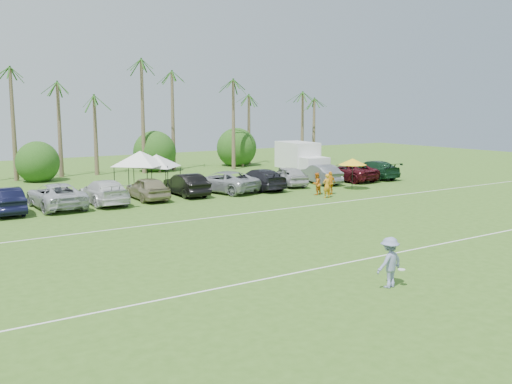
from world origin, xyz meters
TOP-DOWN VIEW (x-y plane):
  - ground at (0.00, 0.00)m, footprint 120.00×120.00m
  - field_lines at (0.00, 8.00)m, footprint 80.00×12.10m
  - palm_tree_3 at (-8.00, 38.00)m, footprint 2.40×2.40m
  - palm_tree_4 at (-4.00, 38.00)m, footprint 2.40×2.40m
  - palm_tree_5 at (0.00, 38.00)m, footprint 2.40×2.40m
  - palm_tree_6 at (4.00, 38.00)m, footprint 2.40×2.40m
  - palm_tree_7 at (8.00, 38.00)m, footprint 2.40×2.40m
  - palm_tree_8 at (13.00, 38.00)m, footprint 2.40×2.40m
  - palm_tree_9 at (18.00, 38.00)m, footprint 2.40×2.40m
  - palm_tree_10 at (23.00, 38.00)m, footprint 2.40×2.40m
  - palm_tree_11 at (27.00, 38.00)m, footprint 2.40×2.40m
  - bush_tree_1 at (-6.00, 39.00)m, footprint 4.00×4.00m
  - bush_tree_2 at (6.00, 39.00)m, footprint 4.00×4.00m
  - bush_tree_3 at (16.00, 39.00)m, footprint 4.00×4.00m
  - sideline_player_a at (9.50, 15.97)m, footprint 0.68×0.48m
  - sideline_player_b at (9.83, 17.55)m, footprint 0.92×0.78m
  - sideline_player_c at (10.77, 17.03)m, footprint 1.10×0.62m
  - box_truck at (15.37, 26.58)m, footprint 3.32×6.69m
  - canopy_tent_left at (-1.09, 25.36)m, footprint 4.74×4.74m
  - canopy_tent_right at (0.36, 25.65)m, footprint 4.23×4.23m
  - market_umbrella at (13.92, 18.04)m, footprint 2.26×2.26m
  - frisbee_player at (-2.18, -1.34)m, footprint 1.29×0.82m
  - parked_car_1 at (-11.35, 22.22)m, footprint 1.77×5.06m
  - parked_car_2 at (-8.17, 22.46)m, footprint 2.89×6.05m
  - parked_car_3 at (-4.98, 22.40)m, footprint 2.50×5.80m
  - parked_car_4 at (-1.79, 22.41)m, footprint 2.11×4.94m
  - parked_car_5 at (1.40, 22.63)m, footprint 1.94×5.11m
  - parked_car_6 at (4.59, 22.57)m, footprint 4.33×6.52m
  - parked_car_7 at (7.78, 22.29)m, footprint 2.56×5.82m
  - parked_car_8 at (10.97, 22.72)m, footprint 2.94×5.19m
  - parked_car_9 at (14.15, 22.34)m, footprint 2.62×5.28m
  - parked_car_10 at (17.34, 22.46)m, footprint 3.21×6.18m
  - parked_car_11 at (20.53, 22.41)m, footprint 2.65×5.86m

SIDE VIEW (x-z plane):
  - ground at x=0.00m, z-range 0.00..0.00m
  - field_lines at x=0.00m, z-range 0.00..0.01m
  - parked_car_1 at x=-11.35m, z-range 0.00..1.66m
  - parked_car_2 at x=-8.17m, z-range 0.00..1.66m
  - parked_car_3 at x=-4.98m, z-range 0.00..1.66m
  - parked_car_4 at x=-1.79m, z-range 0.00..1.66m
  - parked_car_5 at x=1.40m, z-range 0.00..1.66m
  - parked_car_6 at x=4.59m, z-range 0.00..1.66m
  - parked_car_7 at x=7.78m, z-range 0.00..1.66m
  - parked_car_8 at x=10.97m, z-range 0.00..1.66m
  - parked_car_9 at x=14.15m, z-range 0.00..1.66m
  - parked_car_10 at x=17.34m, z-range 0.00..1.66m
  - parked_car_11 at x=20.53m, z-range 0.00..1.66m
  - sideline_player_b at x=9.83m, z-range 0.00..1.67m
  - sideline_player_c at x=10.77m, z-range 0.00..1.76m
  - sideline_player_a at x=9.50m, z-range 0.00..1.78m
  - frisbee_player at x=-2.18m, z-range 0.00..1.90m
  - box_truck at x=15.37m, z-range 0.11..3.42m
  - bush_tree_1 at x=-6.00m, z-range -0.20..3.80m
  - bush_tree_2 at x=6.00m, z-range -0.20..3.80m
  - bush_tree_3 at x=16.00m, z-range -0.20..3.80m
  - market_umbrella at x=13.92m, z-range 1.00..3.52m
  - canopy_tent_right at x=0.36m, z-range 1.22..4.64m
  - canopy_tent_left at x=-1.09m, z-range 1.37..5.20m
  - palm_tree_4 at x=-4.00m, z-range 3.03..11.93m
  - palm_tree_8 at x=13.00m, z-range 3.03..11.93m
  - palm_tree_5 at x=0.00m, z-range 3.40..13.30m
  - palm_tree_9 at x=18.00m, z-range 3.40..13.30m
  - palm_tree_6 at x=4.00m, z-range 3.76..14.66m
  - palm_tree_10 at x=23.00m, z-range 3.76..14.66m
  - palm_tree_3 at x=-8.00m, z-range 4.11..16.01m
  - palm_tree_7 at x=8.00m, z-range 4.11..16.01m
  - palm_tree_11 at x=27.00m, z-range 4.11..16.01m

